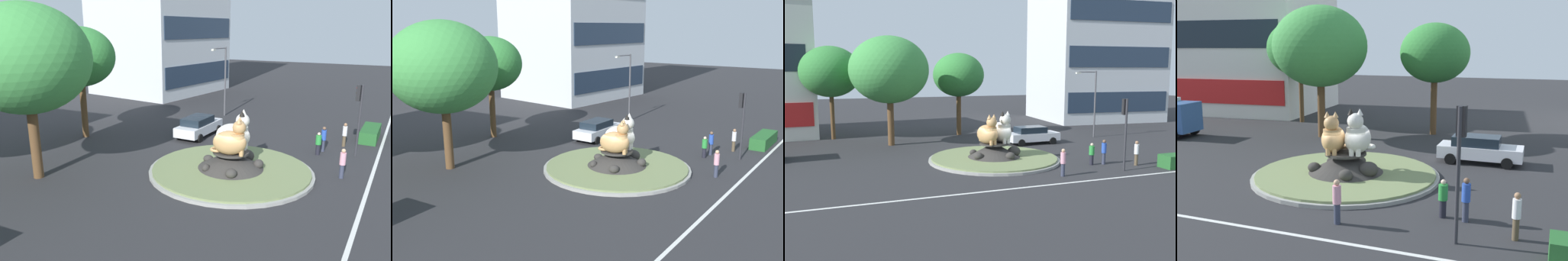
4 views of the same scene
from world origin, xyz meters
TOP-DOWN VIEW (x-y plane):
  - ground_plane at (0.00, 0.00)m, footprint 160.00×160.00m
  - lane_centreline at (0.00, -7.39)m, footprint 112.00×0.20m
  - roundabout_island at (0.02, -0.01)m, footprint 9.69×9.69m
  - cat_statue_calico at (-0.57, -0.27)m, footprint 1.70×2.39m
  - cat_statue_white at (0.64, 0.06)m, footprint 1.67×2.53m
  - traffic_light_mast at (6.90, -5.91)m, footprint 0.34×0.46m
  - shophouse_block at (-22.98, 20.08)m, footprint 21.34×14.60m
  - broadleaf_tree_behind_island at (1.40, 13.23)m, footprint 5.27×5.27m
  - second_tree_near_tower at (-11.04, 14.68)m, footprint 5.77×5.77m
  - third_tree_left at (-6.20, 9.24)m, footprint 6.94×6.94m
  - pedestrian_white_shirt at (8.79, -4.97)m, footprint 0.31×0.31m
  - pedestrian_green_shirt at (5.93, -3.75)m, footprint 0.37×0.37m
  - pedestrian_pink_shirt at (2.30, -5.88)m, footprint 0.33×0.33m
  - pedestrian_blue_shirt at (6.85, -3.89)m, footprint 0.34×0.34m
  - sedan_on_far_lane at (6.01, 5.56)m, footprint 4.80×2.13m

SIDE VIEW (x-z plane):
  - ground_plane at x=0.00m, z-range 0.00..0.00m
  - lane_centreline at x=0.00m, z-range 0.00..0.01m
  - roundabout_island at x=0.02m, z-range -0.26..1.07m
  - pedestrian_green_shirt at x=5.93m, z-range 0.03..1.60m
  - sedan_on_far_lane at x=6.01m, z-range 0.04..1.63m
  - pedestrian_white_shirt at x=8.79m, z-range 0.07..1.81m
  - pedestrian_pink_shirt at x=2.30m, z-range 0.06..1.82m
  - pedestrian_blue_shirt at x=6.85m, z-range 0.06..1.83m
  - cat_statue_calico at x=-0.57m, z-range 1.03..3.24m
  - cat_statue_white at x=0.64m, z-range 1.01..3.39m
  - traffic_light_mast at x=6.90m, z-range 0.95..5.74m
  - broadleaf_tree_behind_island at x=1.40m, z-range 1.97..10.45m
  - second_tree_near_tower at x=-11.04m, z-range 2.04..11.06m
  - shophouse_block at x=-22.98m, z-range -1.80..14.94m
  - third_tree_left at x=-6.20m, z-range 1.87..11.54m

